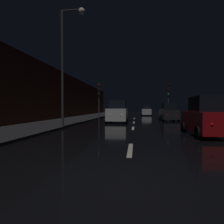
{
  "coord_description": "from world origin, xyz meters",
  "views": [
    {
      "loc": [
        0.19,
        -3.77,
        1.46
      ],
      "look_at": [
        -1.9,
        13.31,
        1.09
      ],
      "focal_mm": 31.25,
      "sensor_mm": 36.0,
      "label": 1
    }
  ],
  "objects_px": {
    "traffic_light_far_left": "(99,93)",
    "streetlamp_overhead": "(68,51)",
    "car_parked_right_far": "(169,113)",
    "car_parked_right_near": "(207,118)",
    "traffic_light_far_right": "(168,93)",
    "car_approaching_headlights": "(118,112)",
    "car_distant_taillights": "(146,111)"
  },
  "relations": [
    {
      "from": "traffic_light_far_left",
      "to": "traffic_light_far_right",
      "type": "xyz_separation_m",
      "value": [
        9.42,
        2.38,
        0.1
      ]
    },
    {
      "from": "car_parked_right_far",
      "to": "car_parked_right_near",
      "type": "height_order",
      "value": "car_parked_right_near"
    },
    {
      "from": "car_parked_right_far",
      "to": "traffic_light_far_right",
      "type": "bearing_deg",
      "value": -8.44
    },
    {
      "from": "traffic_light_far_right",
      "to": "car_parked_right_near",
      "type": "xyz_separation_m",
      "value": [
        -0.8,
        -17.32,
        -2.64
      ]
    },
    {
      "from": "car_parked_right_far",
      "to": "car_parked_right_near",
      "type": "bearing_deg",
      "value": 180.0
    },
    {
      "from": "car_distant_taillights",
      "to": "traffic_light_far_left",
      "type": "bearing_deg",
      "value": 149.36
    },
    {
      "from": "car_parked_right_near",
      "to": "traffic_light_far_left",
      "type": "bearing_deg",
      "value": 30.0
    },
    {
      "from": "traffic_light_far_left",
      "to": "car_parked_right_near",
      "type": "xyz_separation_m",
      "value": [
        8.63,
        -14.94,
        -2.54
      ]
    },
    {
      "from": "traffic_light_far_right",
      "to": "car_approaching_headlights",
      "type": "xyz_separation_m",
      "value": [
        -6.34,
        -8.51,
        -2.56
      ]
    },
    {
      "from": "car_parked_right_far",
      "to": "traffic_light_far_left",
      "type": "bearing_deg",
      "value": 70.83
    },
    {
      "from": "car_approaching_headlights",
      "to": "car_distant_taillights",
      "type": "height_order",
      "value": "car_approaching_headlights"
    },
    {
      "from": "traffic_light_far_left",
      "to": "car_approaching_headlights",
      "type": "bearing_deg",
      "value": 15.02
    },
    {
      "from": "traffic_light_far_right",
      "to": "car_parked_right_near",
      "type": "bearing_deg",
      "value": 1.63
    },
    {
      "from": "car_approaching_headlights",
      "to": "car_parked_right_far",
      "type": "xyz_separation_m",
      "value": [
        5.54,
        3.13,
        -0.12
      ]
    },
    {
      "from": "traffic_light_far_right",
      "to": "traffic_light_far_left",
      "type": "bearing_deg",
      "value": -71.55
    },
    {
      "from": "traffic_light_far_right",
      "to": "car_parked_right_far",
      "type": "xyz_separation_m",
      "value": [
        -0.8,
        -5.38,
        -2.67
      ]
    },
    {
      "from": "traffic_light_far_right",
      "to": "car_parked_right_near",
      "type": "distance_m",
      "value": 17.54
    },
    {
      "from": "streetlamp_overhead",
      "to": "car_approaching_headlights",
      "type": "bearing_deg",
      "value": 65.86
    },
    {
      "from": "car_distant_taillights",
      "to": "car_parked_right_near",
      "type": "bearing_deg",
      "value": -176.2
    },
    {
      "from": "car_parked_right_far",
      "to": "car_distant_taillights",
      "type": "xyz_separation_m",
      "value": [
        -1.76,
        14.59,
        0.01
      ]
    },
    {
      "from": "traffic_light_far_left",
      "to": "car_approaching_headlights",
      "type": "distance_m",
      "value": 7.29
    },
    {
      "from": "traffic_light_far_right",
      "to": "streetlamp_overhead",
      "type": "relative_size",
      "value": 0.59
    },
    {
      "from": "traffic_light_far_left",
      "to": "car_parked_right_far",
      "type": "bearing_deg",
      "value": 59.1
    },
    {
      "from": "car_parked_right_far",
      "to": "car_distant_taillights",
      "type": "relative_size",
      "value": 0.99
    },
    {
      "from": "car_parked_right_near",
      "to": "car_distant_taillights",
      "type": "height_order",
      "value": "car_parked_right_near"
    },
    {
      "from": "traffic_light_far_right",
      "to": "car_approaching_headlights",
      "type": "distance_m",
      "value": 10.91
    },
    {
      "from": "traffic_light_far_left",
      "to": "streetlamp_overhead",
      "type": "height_order",
      "value": "streetlamp_overhead"
    },
    {
      "from": "traffic_light_far_right",
      "to": "car_approaching_headlights",
      "type": "height_order",
      "value": "traffic_light_far_right"
    },
    {
      "from": "traffic_light_far_left",
      "to": "streetlamp_overhead",
      "type": "relative_size",
      "value": 0.58
    },
    {
      "from": "traffic_light_far_left",
      "to": "streetlamp_overhead",
      "type": "distance_m",
      "value": 12.7
    },
    {
      "from": "car_parked_right_near",
      "to": "car_distant_taillights",
      "type": "bearing_deg",
      "value": 3.8
    },
    {
      "from": "traffic_light_far_right",
      "to": "car_parked_right_near",
      "type": "relative_size",
      "value": 1.2
    }
  ]
}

